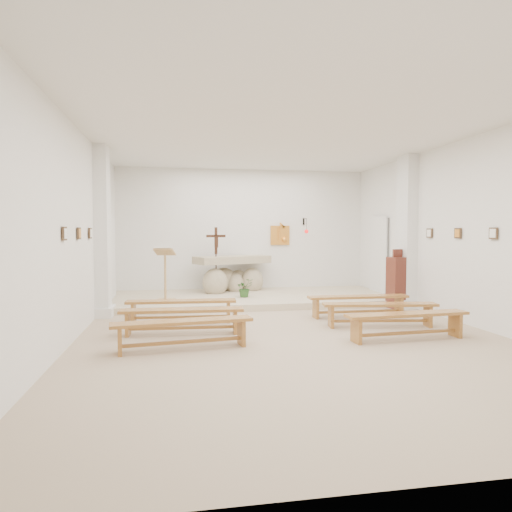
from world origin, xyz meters
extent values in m
cube|color=tan|center=(0.00, 0.00, 0.00)|extent=(7.00, 10.00, 0.00)
cube|color=white|center=(-3.49, 0.00, 1.75)|extent=(0.02, 10.00, 3.50)
cube|color=white|center=(3.49, 0.00, 1.75)|extent=(0.02, 10.00, 3.50)
cube|color=white|center=(0.00, 4.99, 1.75)|extent=(7.00, 0.02, 3.50)
cube|color=silver|center=(0.00, 0.00, 3.49)|extent=(7.00, 10.00, 0.02)
cube|color=beige|center=(0.00, 3.50, 0.07)|extent=(6.98, 3.00, 0.15)
cube|color=white|center=(-3.37, 2.00, 1.75)|extent=(0.26, 0.55, 3.50)
cube|color=white|center=(3.37, 2.00, 1.75)|extent=(0.26, 0.55, 3.50)
cube|color=gold|center=(1.05, 4.96, 1.65)|extent=(0.55, 0.04, 0.55)
cube|color=black|center=(1.75, 4.97, 2.05)|extent=(0.04, 0.02, 0.20)
cylinder|color=black|center=(1.75, 4.82, 2.12)|extent=(0.02, 0.30, 0.02)
cylinder|color=black|center=(1.75, 4.67, 1.95)|extent=(0.01, 0.01, 0.34)
sphere|color=red|center=(1.75, 4.67, 1.76)|extent=(0.11, 0.11, 0.11)
cube|color=#45311E|center=(-3.47, -0.80, 1.72)|extent=(0.03, 0.20, 0.20)
cube|color=#45311E|center=(-3.47, 0.20, 1.72)|extent=(0.03, 0.20, 0.20)
cube|color=#45311E|center=(-3.47, 1.20, 1.72)|extent=(0.03, 0.20, 0.20)
cube|color=#45311E|center=(3.47, -0.80, 1.72)|extent=(0.03, 0.20, 0.20)
cube|color=#45311E|center=(3.47, 0.20, 1.72)|extent=(0.03, 0.20, 0.20)
cube|color=#45311E|center=(3.47, 1.20, 1.72)|extent=(0.03, 0.20, 0.20)
cube|color=silver|center=(-3.43, 2.70, 0.27)|extent=(0.10, 0.85, 0.52)
cube|color=silver|center=(3.43, 2.70, 0.27)|extent=(0.10, 0.85, 0.52)
ellipsoid|color=#BDB090|center=(-0.89, 4.03, 0.43)|extent=(0.65, 0.56, 0.74)
ellipsoid|color=#BDB090|center=(0.16, 4.48, 0.41)|extent=(0.61, 0.52, 0.70)
ellipsoid|color=#BDB090|center=(-0.62, 4.52, 0.45)|extent=(0.70, 0.59, 0.65)
ellipsoid|color=#BDB090|center=(-0.20, 4.65, 0.39)|extent=(0.57, 0.48, 0.61)
ellipsoid|color=#BDB090|center=(-0.33, 4.37, 0.35)|extent=(0.48, 0.41, 0.57)
cube|color=#BDB090|center=(-0.40, 4.40, 1.00)|extent=(2.16, 1.47, 0.20)
cube|color=tan|center=(-2.14, 2.91, 0.17)|extent=(0.46, 0.46, 0.04)
cylinder|color=tan|center=(-2.14, 2.91, 0.69)|extent=(0.05, 0.05, 1.08)
cube|color=tan|center=(-2.14, 2.89, 1.29)|extent=(0.52, 0.43, 0.18)
cube|color=white|center=(-2.15, 2.85, 1.34)|extent=(0.44, 0.36, 0.14)
cylinder|color=#351E10|center=(-0.85, 4.22, 0.16)|extent=(0.23, 0.23, 0.03)
cylinder|color=#351E10|center=(-0.85, 4.22, 0.67)|extent=(0.03, 0.03, 1.04)
cube|color=#351E10|center=(-0.85, 4.22, 1.52)|extent=(0.07, 0.06, 0.71)
cube|color=#351E10|center=(-0.85, 4.22, 1.64)|extent=(0.52, 0.14, 0.07)
cube|color=#351E10|center=(-0.84, 4.19, 1.49)|extent=(0.10, 0.05, 0.30)
imported|color=#2B5723|center=(-0.24, 3.21, 0.38)|extent=(0.52, 0.49, 0.45)
cube|color=#5B271A|center=(3.10, 1.90, 0.59)|extent=(0.42, 0.42, 1.17)
cube|color=#5B271A|center=(3.10, 1.90, 1.26)|extent=(0.24, 0.09, 0.19)
cube|color=#B07533|center=(-1.79, 1.01, 0.42)|extent=(2.10, 0.46, 0.05)
cube|color=#B07533|center=(-2.69, 1.06, 0.20)|extent=(0.08, 0.31, 0.40)
cube|color=#B07533|center=(-0.89, 0.95, 0.20)|extent=(0.08, 0.31, 0.40)
cube|color=#B07533|center=(-1.79, 1.01, 0.11)|extent=(1.75, 0.17, 0.05)
cube|color=#B07533|center=(1.79, 1.01, 0.42)|extent=(2.09, 0.36, 0.05)
cube|color=#B07533|center=(0.89, 1.02, 0.20)|extent=(0.06, 0.30, 0.40)
cube|color=#B07533|center=(2.69, 0.99, 0.20)|extent=(0.06, 0.30, 0.40)
cube|color=#B07533|center=(1.79, 1.01, 0.11)|extent=(1.75, 0.08, 0.05)
cube|color=#B07533|center=(-1.79, -0.01, 0.42)|extent=(2.10, 0.45, 0.05)
cube|color=#B07533|center=(-2.69, 0.05, 0.20)|extent=(0.07, 0.31, 0.40)
cube|color=#B07533|center=(-0.89, -0.06, 0.20)|extent=(0.07, 0.31, 0.40)
cube|color=#B07533|center=(-1.79, -0.01, 0.11)|extent=(1.75, 0.16, 0.05)
cube|color=#B07533|center=(1.79, -0.01, 0.42)|extent=(2.11, 0.62, 0.05)
cube|color=#B07533|center=(0.90, 0.12, 0.20)|extent=(0.10, 0.31, 0.40)
cube|color=#B07533|center=(2.68, -0.13, 0.20)|extent=(0.10, 0.31, 0.40)
cube|color=#B07533|center=(1.79, -0.01, 0.11)|extent=(1.74, 0.30, 0.05)
cube|color=#B07533|center=(-1.79, -1.02, 0.42)|extent=(2.11, 0.60, 0.05)
cube|color=#B07533|center=(-2.68, -1.13, 0.20)|extent=(0.10, 0.31, 0.40)
cube|color=#B07533|center=(-0.90, -0.90, 0.20)|extent=(0.10, 0.31, 0.40)
cube|color=#B07533|center=(-1.79, -1.02, 0.11)|extent=(1.74, 0.28, 0.05)
cube|color=#B07533|center=(1.79, -1.02, 0.42)|extent=(2.10, 0.48, 0.05)
cube|color=#B07533|center=(0.89, -1.08, 0.20)|extent=(0.08, 0.31, 0.40)
cube|color=#B07533|center=(2.69, -0.95, 0.20)|extent=(0.08, 0.31, 0.40)
cube|color=#B07533|center=(1.79, -1.02, 0.11)|extent=(1.75, 0.18, 0.05)
camera|label=1|loc=(-1.87, -7.78, 1.74)|focal=32.00mm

